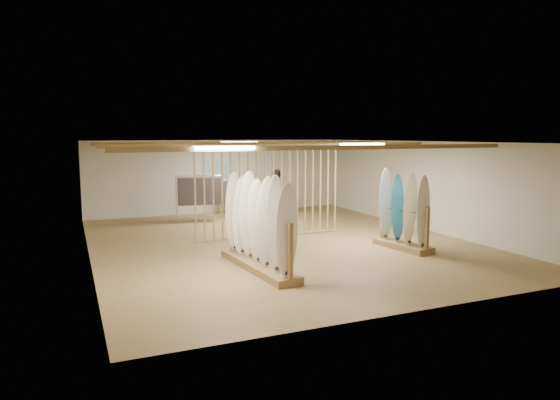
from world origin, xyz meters
name	(u,v)px	position (x,y,z in m)	size (l,w,h in m)	color
floor	(280,242)	(0.00, 0.00, 0.00)	(12.00, 12.00, 0.00)	olive
ceiling	(280,142)	(0.00, 0.00, 2.80)	(12.00, 12.00, 0.00)	gray
wall_back	(219,176)	(0.00, 6.00, 1.40)	(12.00, 12.00, 0.00)	beige
wall_front	(421,231)	(0.00, -6.00, 1.40)	(12.00, 12.00, 0.00)	beige
wall_left	(87,202)	(-5.00, 0.00, 1.40)	(12.00, 12.00, 0.00)	beige
wall_right	(425,186)	(5.00, 0.00, 1.40)	(12.00, 12.00, 0.00)	beige
ceiling_slats	(280,145)	(0.00, 0.00, 2.72)	(9.50, 6.12, 0.10)	olive
light_panels	(280,144)	(0.00, 0.00, 2.74)	(1.20, 0.35, 0.06)	white
bamboo_partition	(269,190)	(0.00, 0.80, 1.40)	(4.45, 0.05, 2.78)	tan
poster	(219,171)	(0.00, 5.98, 1.60)	(1.40, 0.03, 0.90)	#3476B9
rack_left	(258,237)	(-1.56, -2.42, 0.73)	(0.85, 3.09, 2.13)	olive
rack_right	(403,223)	(2.68, -2.00, 0.69)	(0.79, 1.81, 2.03)	olive
clothing_rack_a	(199,191)	(-1.26, 4.15, 1.08)	(1.54, 0.58, 1.66)	silver
clothing_rack_b	(235,191)	(0.44, 5.40, 0.87)	(1.25, 0.39, 1.34)	silver
shopper_a	(234,195)	(0.05, 4.28, 0.85)	(0.62, 0.42, 1.70)	#2B2932
shopper_b	(277,189)	(1.83, 4.54, 0.97)	(0.94, 0.73, 1.94)	#302825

